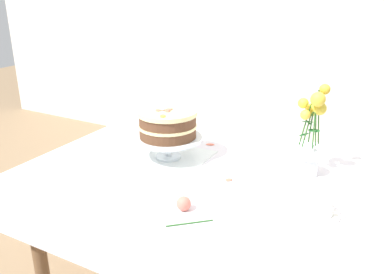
% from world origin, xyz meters
% --- Properties ---
extents(dining_table, '(1.40, 1.00, 0.74)m').
position_xyz_m(dining_table, '(0.00, -0.02, 0.65)').
color(dining_table, white).
rests_on(dining_table, ground).
extents(linen_napkin, '(0.33, 0.33, 0.00)m').
position_xyz_m(linen_napkin, '(-0.20, 0.01, 0.74)').
color(linen_napkin, white).
rests_on(linen_napkin, dining_table).
extents(cake_stand, '(0.29, 0.29, 0.10)m').
position_xyz_m(cake_stand, '(-0.20, 0.01, 0.82)').
color(cake_stand, silver).
rests_on(cake_stand, linen_napkin).
extents(layer_cake, '(0.25, 0.25, 0.12)m').
position_xyz_m(layer_cake, '(-0.20, 0.01, 0.90)').
color(layer_cake, brown).
rests_on(layer_cake, cake_stand).
extents(flower_vase, '(0.11, 0.11, 0.36)m').
position_xyz_m(flower_vase, '(0.37, 0.13, 0.89)').
color(flower_vase, silver).
rests_on(flower_vase, dining_table).
extents(teacup, '(0.13, 0.13, 0.06)m').
position_xyz_m(teacup, '(0.48, -0.15, 0.77)').
color(teacup, white).
rests_on(teacup, dining_table).
extents(fallen_rose, '(0.14, 0.14, 0.05)m').
position_xyz_m(fallen_rose, '(0.08, -0.34, 0.76)').
color(fallen_rose, '#2D6028').
rests_on(fallen_rose, dining_table).
extents(loose_petal_0, '(0.04, 0.04, 0.00)m').
position_xyz_m(loose_petal_0, '(-0.39, 0.26, 0.74)').
color(loose_petal_0, yellow).
rests_on(loose_petal_0, dining_table).
extents(loose_petal_1, '(0.04, 0.04, 0.00)m').
position_xyz_m(loose_petal_1, '(0.12, -0.06, 0.74)').
color(loose_petal_1, '#E56B51').
rests_on(loose_petal_1, dining_table).
extents(loose_petal_2, '(0.05, 0.04, 0.00)m').
position_xyz_m(loose_petal_2, '(-0.11, 0.23, 0.74)').
color(loose_petal_2, '#E56B51').
rests_on(loose_petal_2, dining_table).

